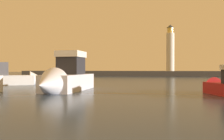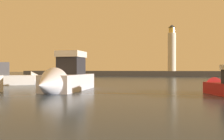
# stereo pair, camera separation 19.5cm
# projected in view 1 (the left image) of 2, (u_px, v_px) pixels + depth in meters

# --- Properties ---
(ground_plane) EXTENTS (220.00, 220.00, 0.00)m
(ground_plane) POSITION_uv_depth(u_px,v_px,m) (134.00, 83.00, 35.43)
(ground_plane) COLOR #2D3D51
(breakwater) EXTENTS (69.81, 5.45, 1.43)m
(breakwater) POSITION_uv_depth(u_px,v_px,m) (142.00, 74.00, 67.77)
(breakwater) COLOR #423F3D
(breakwater) RESTS_ON ground_plane
(lighthouse) EXTENTS (2.17, 2.17, 12.72)m
(lighthouse) POSITION_uv_depth(u_px,v_px,m) (170.00, 49.00, 66.50)
(lighthouse) COLOR silver
(lighthouse) RESTS_ON breakwater
(motorboat_0) EXTENTS (3.27, 9.39, 4.29)m
(motorboat_0) POSITION_uv_depth(u_px,v_px,m) (64.00, 79.00, 22.14)
(motorboat_0) COLOR silver
(motorboat_0) RESTS_ON ground_plane
(motorboat_2) EXTENTS (3.22, 6.42, 2.69)m
(motorboat_2) POSITION_uv_depth(u_px,v_px,m) (224.00, 85.00, 19.21)
(motorboat_2) COLOR #B21E1E
(motorboat_2) RESTS_ON ground_plane
(motorboat_3) EXTENTS (8.16, 6.19, 3.28)m
(motorboat_3) POSITION_uv_depth(u_px,v_px,m) (14.00, 78.00, 31.03)
(motorboat_3) COLOR white
(motorboat_3) RESTS_ON ground_plane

